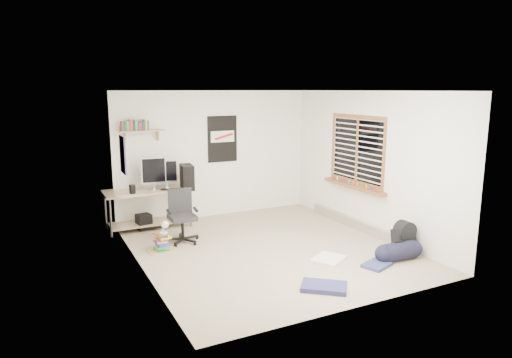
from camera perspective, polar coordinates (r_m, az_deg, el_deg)
name	(u,v)px	position (r m, az deg, el deg)	size (l,w,h in m)	color
floor	(268,249)	(7.44, 1.49, -8.73)	(4.00, 4.50, 0.01)	gray
ceiling	(269,90)	(6.99, 1.60, 11.00)	(4.00, 4.50, 0.01)	white
back_wall	(215,154)	(9.13, -5.12, 3.10)	(4.00, 0.01, 2.50)	silver
left_wall	(139,184)	(6.43, -14.44, -0.62)	(0.01, 4.50, 2.50)	silver
right_wall	(369,163)	(8.23, 13.97, 1.93)	(0.01, 4.50, 2.50)	silver
desk	(148,208)	(8.65, -13.30, -3.59)	(1.56, 0.68, 0.71)	tan
monitor_left	(154,177)	(8.45, -12.69, 0.21)	(0.45, 0.11, 0.49)	#A5A5AA
monitor_right	(167,178)	(8.55, -11.11, 0.14)	(0.38, 0.09, 0.42)	#B0AFB5
pc_tower	(187,177)	(8.47, -8.62, 0.25)	(0.21, 0.43, 0.45)	black
keyboard	(172,190)	(8.48, -10.52, -1.30)	(0.39, 0.14, 0.02)	black
speaker_left	(132,189)	(8.29, -15.20, -1.26)	(0.09, 0.09, 0.17)	black
speaker_right	(185,184)	(8.51, -8.91, -0.66)	(0.09, 0.09, 0.18)	black
office_chair	(182,214)	(7.70, -9.22, -4.31)	(0.58, 0.58, 0.89)	black
wall_shelf	(142,131)	(8.54, -14.03, 5.84)	(0.80, 0.22, 0.24)	tan
poster_back_wall	(222,139)	(9.13, -4.22, 5.01)	(0.62, 0.03, 0.92)	black
poster_left_wall	(123,155)	(7.55, -16.32, 2.92)	(0.02, 0.42, 0.60)	navy
window	(356,150)	(8.39, 12.43, 3.55)	(0.10, 1.50, 1.26)	brown
baseboard_heater	(353,223)	(8.68, 12.08, -5.38)	(0.08, 2.50, 0.18)	#B7B2A8
backpack	(404,242)	(7.46, 18.01, -7.56)	(0.33, 0.26, 0.44)	black
duffel_bag	(399,251)	(7.24, 17.42, -8.61)	(0.28, 0.28, 0.55)	black
tshirt	(329,259)	(7.03, 9.06, -9.86)	(0.48, 0.41, 0.04)	silver
jeans_a	(324,287)	(6.08, 8.51, -13.18)	(0.57, 0.37, 0.06)	navy
jeans_b	(377,265)	(6.94, 14.84, -10.34)	(0.40, 0.30, 0.05)	navy
book_stack	(162,241)	(7.46, -11.62, -7.64)	(0.45, 0.37, 0.31)	brown
desk_lamp	(163,228)	(7.37, -11.50, -5.97)	(0.13, 0.21, 0.21)	white
subwoofer	(144,222)	(8.63, -13.84, -5.21)	(0.25, 0.25, 0.28)	black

